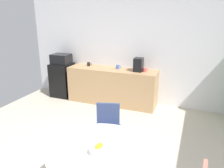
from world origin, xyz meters
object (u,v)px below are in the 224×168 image
(round_table, at_px, (99,157))
(chair_navy, at_px, (108,123))
(mug_green, at_px, (145,70))
(coffee_maker, at_px, (138,65))
(mug_white, at_px, (118,67))
(microwave, at_px, (61,59))
(mug_red, at_px, (89,64))
(fruit_bowl, at_px, (98,149))
(mini_fridge, at_px, (63,80))

(round_table, relative_size, chair_navy, 1.47)
(mug_green, relative_size, coffee_maker, 0.40)
(chair_navy, relative_size, mug_white, 6.43)
(microwave, bearing_deg, round_table, -50.37)
(mug_green, distance_m, mug_red, 1.50)
(fruit_bowl, relative_size, coffee_maker, 0.64)
(round_table, distance_m, mug_red, 3.50)
(mug_white, bearing_deg, fruit_bowl, -74.01)
(mug_red, bearing_deg, mug_green, -2.70)
(mug_white, bearing_deg, mug_red, 178.89)
(mug_white, height_order, coffee_maker, coffee_maker)
(microwave, relative_size, round_table, 0.39)
(fruit_bowl, bearing_deg, round_table, 108.53)
(mug_white, bearing_deg, round_table, -74.08)
(mug_white, distance_m, mug_green, 0.68)
(microwave, height_order, mug_white, microwave)
(microwave, xyz_separation_m, mug_green, (2.28, 0.00, -0.09))
(mug_white, xyz_separation_m, coffee_maker, (0.53, -0.06, 0.11))
(mini_fridge, relative_size, mug_red, 7.04)
(mini_fridge, xyz_separation_m, round_table, (2.46, -2.97, 0.16))
(chair_navy, distance_m, mug_white, 2.17)
(fruit_bowl, distance_m, mug_red, 3.56)
(round_table, bearing_deg, microwave, 129.63)
(mini_fridge, height_order, mug_green, mug_green)
(microwave, relative_size, fruit_bowl, 2.34)
(mini_fridge, relative_size, round_table, 0.75)
(mini_fridge, bearing_deg, mug_red, 5.32)
(chair_navy, relative_size, mug_red, 6.43)
(fruit_bowl, relative_size, mug_green, 1.59)
(chair_navy, relative_size, coffee_maker, 2.59)
(chair_navy, xyz_separation_m, mug_white, (-0.57, 2.05, 0.43))
(round_table, height_order, mug_white, mug_white)
(mug_white, bearing_deg, microwave, -177.94)
(mug_red, bearing_deg, chair_navy, -56.28)
(mug_green, bearing_deg, coffee_maker, -179.02)
(chair_navy, bearing_deg, coffee_maker, 90.96)
(round_table, bearing_deg, mug_green, 93.52)
(mug_green, bearing_deg, fruit_bowl, -86.10)
(microwave, distance_m, fruit_bowl, 3.94)
(mug_red, relative_size, coffee_maker, 0.40)
(microwave, distance_m, round_table, 3.89)
(mug_green, xyz_separation_m, coffee_maker, (-0.15, -0.00, 0.11))
(round_table, relative_size, coffee_maker, 3.80)
(mini_fridge, relative_size, coffee_maker, 2.84)
(microwave, height_order, chair_navy, microwave)
(chair_navy, distance_m, coffee_maker, 2.06)
(chair_navy, height_order, mug_green, mug_green)
(round_table, bearing_deg, mug_red, 118.84)
(mini_fridge, xyz_separation_m, microwave, (0.00, 0.00, 0.58))
(fruit_bowl, xyz_separation_m, mug_red, (-1.70, 3.12, 0.17))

